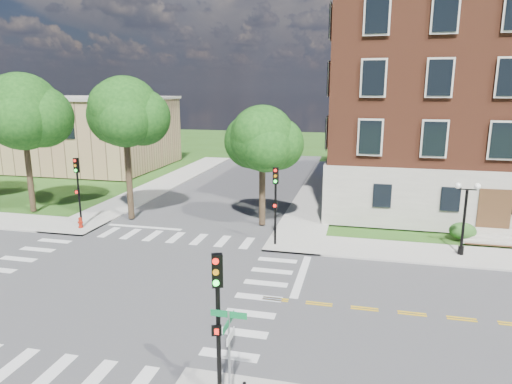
% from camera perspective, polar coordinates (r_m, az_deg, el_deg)
% --- Properties ---
extents(ground, '(160.00, 160.00, 0.00)m').
position_cam_1_polar(ground, '(24.24, -16.82, -10.82)').
color(ground, '#294E15').
rests_on(ground, ground).
extents(road_ew, '(90.00, 12.00, 0.01)m').
position_cam_1_polar(road_ew, '(24.24, -16.82, -10.81)').
color(road_ew, '#3D3D3F').
rests_on(road_ew, ground).
extents(road_ns, '(12.00, 90.00, 0.01)m').
position_cam_1_polar(road_ns, '(24.24, -16.82, -10.81)').
color(road_ns, '#3D3D3F').
rests_on(road_ns, ground).
extents(sidewalk_ne, '(34.00, 34.00, 0.12)m').
position_cam_1_polar(sidewalk_ne, '(35.91, 18.87, -3.07)').
color(sidewalk_ne, '#9E9B93').
rests_on(sidewalk_ne, ground).
extents(sidewalk_nw, '(34.00, 34.00, 0.12)m').
position_cam_1_polar(sidewalk_nw, '(44.72, -24.20, -0.43)').
color(sidewalk_nw, '#9E9B93').
rests_on(sidewalk_nw, ground).
extents(crosswalk_east, '(2.20, 10.20, 0.02)m').
position_cam_1_polar(crosswalk_east, '(21.75, 0.32, -13.08)').
color(crosswalk_east, silver).
rests_on(crosswalk_east, ground).
extents(stop_bar_east, '(0.40, 5.50, 0.00)m').
position_cam_1_polar(stop_bar_east, '(24.18, 5.70, -10.36)').
color(stop_bar_east, silver).
rests_on(stop_bar_east, ground).
extents(secondary_building, '(20.40, 15.40, 8.30)m').
position_cam_1_polar(secondary_building, '(59.66, -21.22, 7.04)').
color(secondary_building, '#A27D59').
rests_on(secondary_building, ground).
extents(tree_b, '(5.74, 5.74, 10.53)m').
position_cam_1_polar(tree_b, '(38.53, -27.17, 8.89)').
color(tree_b, black).
rests_on(tree_b, ground).
extents(tree_c, '(4.98, 4.98, 10.23)m').
position_cam_1_polar(tree_c, '(33.69, -16.07, 9.54)').
color(tree_c, black).
rests_on(tree_c, ground).
extents(tree_d, '(4.46, 4.46, 8.30)m').
position_cam_1_polar(tree_d, '(31.00, 0.80, 6.69)').
color(tree_d, black).
rests_on(tree_d, ground).
extents(traffic_signal_se, '(0.38, 0.45, 4.80)m').
position_cam_1_polar(traffic_signal_se, '(13.83, -4.79, -14.50)').
color(traffic_signal_se, black).
rests_on(traffic_signal_se, ground).
extents(traffic_signal_ne, '(0.33, 0.37, 4.80)m').
position_cam_1_polar(traffic_signal_ne, '(27.40, 2.45, -0.47)').
color(traffic_signal_ne, black).
rests_on(traffic_signal_ne, ground).
extents(traffic_signal_nw, '(0.34, 0.38, 4.80)m').
position_cam_1_polar(traffic_signal_nw, '(33.22, -21.38, 1.03)').
color(traffic_signal_nw, black).
rests_on(traffic_signal_nw, ground).
extents(twin_lamp_west, '(1.36, 0.36, 4.23)m').
position_cam_1_polar(twin_lamp_west, '(28.42, 24.63, -2.56)').
color(twin_lamp_west, black).
rests_on(twin_lamp_west, ground).
extents(street_sign_pole, '(1.10, 1.10, 3.10)m').
position_cam_1_polar(street_sign_pole, '(14.11, -3.36, -17.94)').
color(street_sign_pole, gray).
rests_on(street_sign_pole, ground).
extents(fire_hydrant, '(0.35, 0.35, 0.75)m').
position_cam_1_polar(fire_hydrant, '(33.60, -21.09, -3.61)').
color(fire_hydrant, maroon).
rests_on(fire_hydrant, ground).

